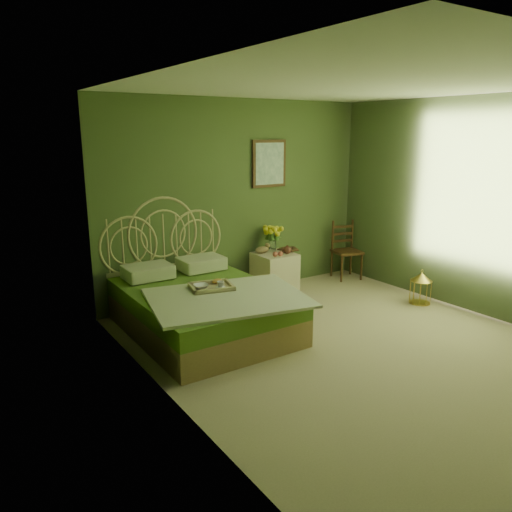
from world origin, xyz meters
TOP-DOWN VIEW (x-y plane):
  - floor at (0.00, 0.00)m, footprint 4.50×4.50m
  - ceiling at (0.00, 0.00)m, footprint 4.50×4.50m
  - wall_back at (0.00, 2.25)m, footprint 4.00×0.00m
  - wall_left at (-2.00, 0.00)m, footprint 0.00×4.50m
  - wall_right at (2.00, 0.00)m, footprint 0.00×4.50m
  - wall_art at (0.48, 2.22)m, footprint 0.54×0.04m
  - bed at (-1.10, 1.29)m, footprint 1.78×2.25m
  - nightstand at (0.39, 1.95)m, footprint 0.51×0.51m
  - chair at (1.70, 1.97)m, footprint 0.47×0.47m
  - birdcage at (1.70, 0.52)m, footprint 0.27×0.27m
  - book_lower at (0.56, 1.96)m, footprint 0.26×0.29m
  - book_upper at (0.56, 1.96)m, footprint 0.26×0.29m
  - cereal_bowl at (-1.15, 1.17)m, footprint 0.19×0.19m
  - coffee_cup at (-0.97, 1.06)m, footprint 0.10×0.10m

SIDE VIEW (x-z plane):
  - floor at x=0.00m, z-range 0.00..0.00m
  - birdcage at x=1.70m, z-range 0.00..0.40m
  - bed at x=-1.10m, z-range -0.39..1.00m
  - nightstand at x=0.39m, z-range -0.14..0.85m
  - chair at x=1.70m, z-range 0.05..0.92m
  - cereal_bowl at x=-1.15m, z-range 0.54..0.58m
  - book_lower at x=0.56m, z-range 0.56..0.58m
  - coffee_cup at x=-0.97m, z-range 0.54..0.61m
  - book_upper at x=0.56m, z-range 0.58..0.60m
  - wall_back at x=0.00m, z-range -0.70..3.30m
  - wall_left at x=-2.00m, z-range -0.95..3.55m
  - wall_right at x=2.00m, z-range -0.95..3.55m
  - wall_art at x=0.48m, z-range 1.43..2.07m
  - ceiling at x=0.00m, z-range 2.60..2.60m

